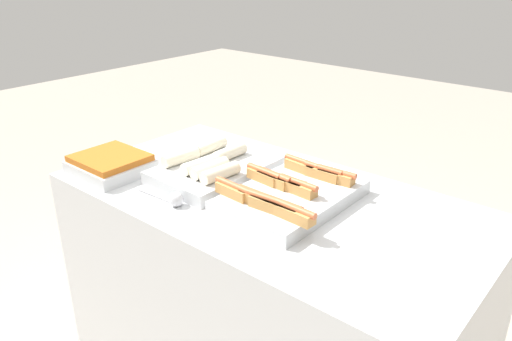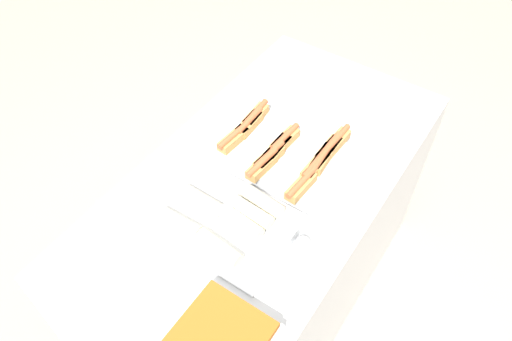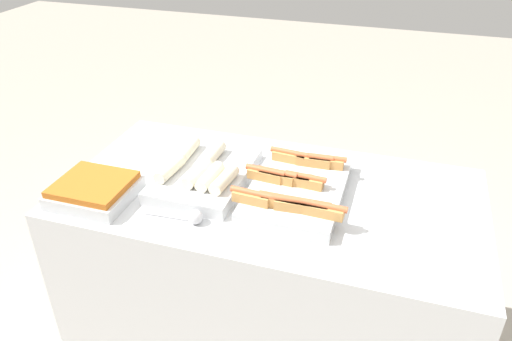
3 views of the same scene
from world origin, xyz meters
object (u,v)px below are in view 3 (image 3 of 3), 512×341
(serving_spoon_near, at_px, (192,217))
(tray_hotdogs, at_px, (296,188))
(tray_side_front, at_px, (94,190))
(tray_wraps, at_px, (205,173))

(serving_spoon_near, bearing_deg, tray_hotdogs, 40.85)
(tray_hotdogs, bearing_deg, serving_spoon_near, -139.15)
(tray_hotdogs, height_order, serving_spoon_near, tray_hotdogs)
(tray_side_front, relative_size, serving_spoon_near, 1.24)
(tray_side_front, bearing_deg, tray_wraps, 34.99)
(tray_hotdogs, bearing_deg, tray_side_front, -161.53)
(tray_hotdogs, xyz_separation_m, serving_spoon_near, (-0.30, -0.26, -0.02))
(tray_hotdogs, relative_size, serving_spoon_near, 2.24)
(tray_side_front, xyz_separation_m, serving_spoon_near, (0.40, -0.03, -0.01))
(tray_wraps, distance_m, tray_side_front, 0.41)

